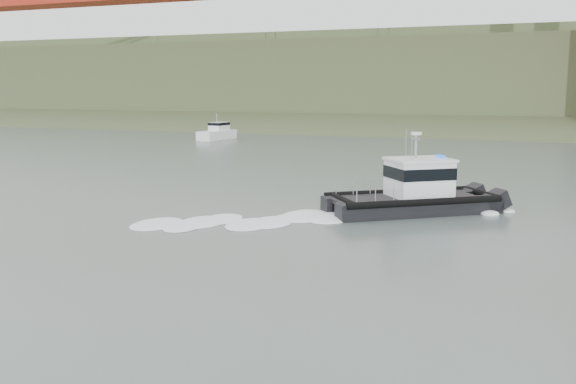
# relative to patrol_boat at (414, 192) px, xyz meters

# --- Properties ---
(ground) EXTENTS (400.00, 400.00, 0.00)m
(ground) POSITION_rel_patrol_boat_xyz_m (-1.84, -17.97, -1.15)
(ground) COLOR #4C5A55
(ground) RESTS_ON ground
(headlands) EXTENTS (500.00, 105.36, 27.12)m
(headlands) POSITION_rel_patrol_boat_xyz_m (-1.84, 107.53, 5.89)
(headlands) COLOR #41512E
(headlands) RESTS_ON ground
(patrol_boat) EXTENTS (9.62, 8.47, 4.60)m
(patrol_boat) POSITION_rel_patrol_boat_xyz_m (0.00, 0.00, 0.00)
(patrol_boat) COLOR black
(patrol_boat) RESTS_ON ground
(motorboat) EXTENTS (2.91, 6.78, 3.61)m
(motorboat) POSITION_rel_patrol_boat_xyz_m (-34.07, 41.73, -0.25)
(motorboat) COLOR white
(motorboat) RESTS_ON ground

